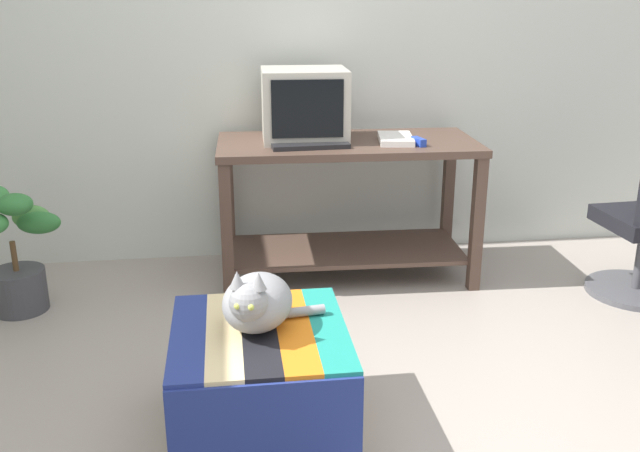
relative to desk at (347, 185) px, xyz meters
The scene contains 11 objects.
ground_plane 1.70m from the desk, 97.48° to the right, with size 14.00×14.00×0.00m, color #9E9389.
back_wall 0.92m from the desk, 115.03° to the left, with size 8.00×0.10×2.60m, color silver.
desk is the anchor object (origin of this frame).
tv_monitor 0.49m from the desk, 164.94° to the left, with size 0.46×0.41×0.38m.
keyboard 0.37m from the desk, 147.85° to the right, with size 0.40×0.15×0.02m, color black.
book 0.37m from the desk, 12.73° to the right, with size 0.18×0.29×0.03m, color white.
ottoman_with_blanket 1.60m from the desk, 111.11° to the right, with size 0.62×0.68×0.41m.
cat 1.56m from the desk, 111.43° to the right, with size 0.41×0.37×0.26m.
potted_plant 1.75m from the desk, behind, with size 0.41×0.34×0.64m.
stapler 0.47m from the desk, 25.08° to the right, with size 0.04×0.11×0.04m, color #2342B7.
pen 0.41m from the desk, ahead, with size 0.01×0.01×0.14m, color #B7B7BC.
Camera 1 is at (-0.44, -2.11, 1.56)m, focal length 39.67 mm.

